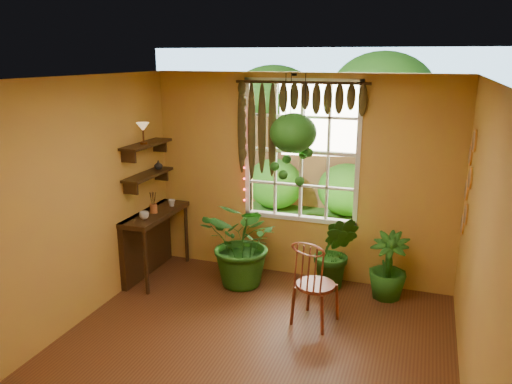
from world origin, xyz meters
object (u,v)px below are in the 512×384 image
counter_ledge (150,236)px  hanging_basket (293,139)px  potted_plant_mid (335,252)px  potted_plant_left (245,243)px  windsor_chair (314,296)px

counter_ledge → hanging_basket: hanging_basket is taller
potted_plant_mid → counter_ledge: bearing=-171.3°
hanging_basket → potted_plant_mid: bearing=-0.9°
potted_plant_left → hanging_basket: (0.53, 0.29, 1.33)m
potted_plant_mid → hanging_basket: size_ratio=0.73×
counter_ledge → hanging_basket: size_ratio=0.88×
potted_plant_left → windsor_chair: bearing=-32.1°
counter_ledge → hanging_basket: (1.87, 0.38, 1.36)m
counter_ledge → windsor_chair: 2.47m
windsor_chair → hanging_basket: size_ratio=0.85×
windsor_chair → potted_plant_mid: size_ratio=1.16×
counter_ledge → windsor_chair: bearing=-13.3°
counter_ledge → potted_plant_left: size_ratio=1.02×
counter_ledge → potted_plant_left: 1.35m
potted_plant_left → potted_plant_mid: (1.11, 0.28, -0.09)m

